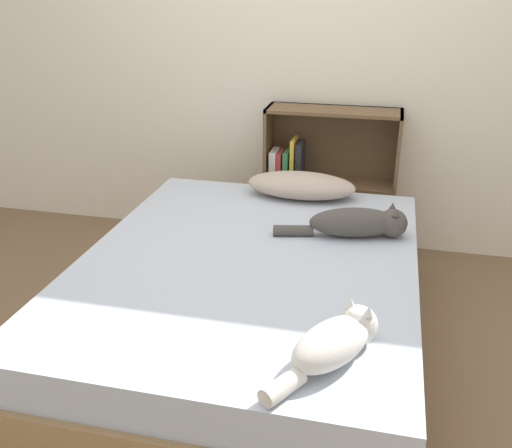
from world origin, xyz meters
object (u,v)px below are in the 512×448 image
bed (249,306)px  cat_dark (360,223)px  pillow (301,185)px  cat_light (336,341)px  bookshelf (325,178)px

bed → cat_dark: 0.66m
pillow → cat_light: size_ratio=1.27×
bed → cat_dark: size_ratio=3.07×
bed → cat_light: bearing=-54.6°
cat_dark → pillow: bearing=116.0°
cat_light → bookshelf: bookshelf is taller
bed → pillow: 0.86m
bookshelf → cat_light: bearing=-82.2°
pillow → bookshelf: size_ratio=0.66×
cat_dark → bookshelf: bearing=94.7°
cat_light → bookshelf: size_ratio=0.52×
pillow → bed: bearing=-97.6°
pillow → cat_light: bearing=-76.5°
bookshelf → bed: bearing=-98.9°
bed → pillow: size_ratio=3.19×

